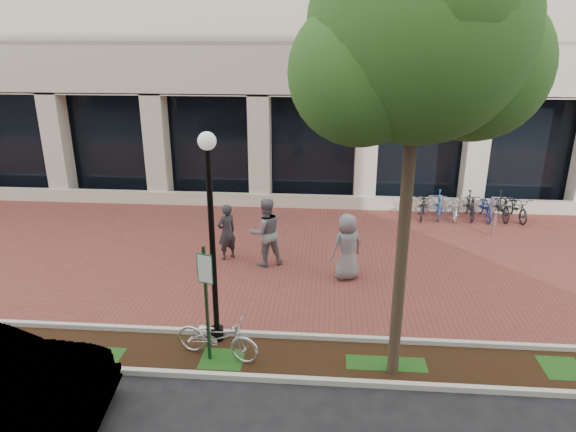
# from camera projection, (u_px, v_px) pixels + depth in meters

# --- Properties ---
(ground) EXTENTS (120.00, 120.00, 0.00)m
(ground) POSITION_uv_depth(u_px,v_px,m) (306.00, 255.00, 15.44)
(ground) COLOR black
(ground) RESTS_ON ground
(brick_plaza) EXTENTS (40.00, 9.00, 0.01)m
(brick_plaza) POSITION_uv_depth(u_px,v_px,m) (306.00, 255.00, 15.44)
(brick_plaza) COLOR brown
(brick_plaza) RESTS_ON ground
(planting_strip) EXTENTS (40.00, 1.50, 0.01)m
(planting_strip) POSITION_uv_depth(u_px,v_px,m) (293.00, 359.00, 10.51)
(planting_strip) COLOR black
(planting_strip) RESTS_ON ground
(curb_plaza_side) EXTENTS (40.00, 0.12, 0.12)m
(curb_plaza_side) POSITION_uv_depth(u_px,v_px,m) (296.00, 336.00, 11.20)
(curb_plaza_side) COLOR beige
(curb_plaza_side) RESTS_ON ground
(curb_street_side) EXTENTS (40.00, 0.12, 0.12)m
(curb_street_side) POSITION_uv_depth(u_px,v_px,m) (290.00, 380.00, 9.79)
(curb_street_side) COLOR beige
(curb_street_side) RESTS_ON ground
(parking_sign) EXTENTS (0.34, 0.07, 2.51)m
(parking_sign) POSITION_uv_depth(u_px,v_px,m) (206.00, 290.00, 9.95)
(parking_sign) COLOR #153A1F
(parking_sign) RESTS_ON ground
(lamppost) EXTENTS (0.36, 0.36, 4.55)m
(lamppost) POSITION_uv_depth(u_px,v_px,m) (212.00, 230.00, 10.33)
(lamppost) COLOR black
(lamppost) RESTS_ON ground
(street_tree) EXTENTS (4.29, 3.57, 8.12)m
(street_tree) POSITION_uv_depth(u_px,v_px,m) (422.00, 46.00, 8.09)
(street_tree) COLOR #483B29
(street_tree) RESTS_ON ground
(locked_bicycle) EXTENTS (1.91, 1.06, 0.95)m
(locked_bicycle) POSITION_uv_depth(u_px,v_px,m) (217.00, 337.00, 10.42)
(locked_bicycle) COLOR silver
(locked_bicycle) RESTS_ON ground
(pedestrian_left) EXTENTS (0.72, 0.72, 1.68)m
(pedestrian_left) POSITION_uv_depth(u_px,v_px,m) (227.00, 232.00, 14.93)
(pedestrian_left) COLOR #29292E
(pedestrian_left) RESTS_ON ground
(pedestrian_mid) EXTENTS (1.19, 1.09, 1.99)m
(pedestrian_mid) POSITION_uv_depth(u_px,v_px,m) (266.00, 232.00, 14.50)
(pedestrian_mid) COLOR slate
(pedestrian_mid) RESTS_ON ground
(pedestrian_right) EXTENTS (1.07, 0.95, 1.83)m
(pedestrian_right) POSITION_uv_depth(u_px,v_px,m) (347.00, 247.00, 13.70)
(pedestrian_right) COLOR slate
(pedestrian_right) RESTS_ON ground
(bollard) EXTENTS (0.12, 0.12, 0.88)m
(bollard) POSITION_uv_depth(u_px,v_px,m) (494.00, 223.00, 16.75)
(bollard) COLOR #B5B5BA
(bollard) RESTS_ON ground
(bike_rack_cluster) EXTENTS (4.14, 1.76, 0.98)m
(bike_rack_cluster) POSITION_uv_depth(u_px,v_px,m) (470.00, 206.00, 18.41)
(bike_rack_cluster) COLOR black
(bike_rack_cluster) RESTS_ON ground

